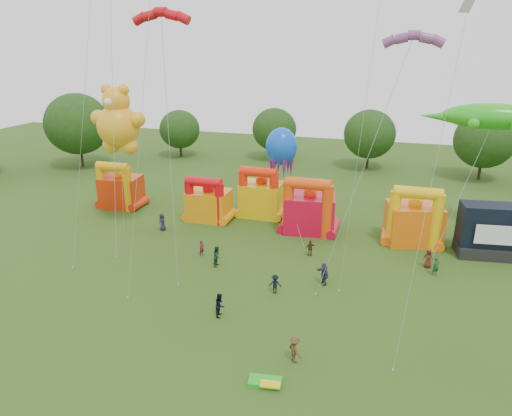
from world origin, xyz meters
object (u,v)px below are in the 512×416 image
(spectator_0, at_px, (162,222))
(spectator_4, at_px, (310,248))
(octopus_kite, at_px, (289,191))
(bouncy_castle_0, at_px, (120,189))
(teddy_bear_kite, at_px, (118,124))
(bouncy_castle_2, at_px, (261,197))
(gecko_kite, at_px, (468,178))
(stage_trailer, at_px, (503,232))

(spectator_0, height_order, spectator_4, spectator_0)
(octopus_kite, bearing_deg, bouncy_castle_0, 179.42)
(spectator_4, bearing_deg, bouncy_castle_0, -42.63)
(bouncy_castle_0, bearing_deg, teddy_bear_kite, -52.63)
(bouncy_castle_2, xyz_separation_m, gecko_kite, (21.71, -1.14, 4.37))
(bouncy_castle_2, relative_size, spectator_0, 3.19)
(octopus_kite, distance_m, spectator_4, 8.72)
(teddy_bear_kite, xyz_separation_m, spectator_0, (3.78, 0.77, -10.61))
(gecko_kite, bearing_deg, stage_trailer, -40.10)
(stage_trailer, bearing_deg, gecko_kite, 139.90)
(teddy_bear_kite, bearing_deg, spectator_4, -2.84)
(bouncy_castle_0, relative_size, gecko_kite, 0.43)
(bouncy_castle_0, height_order, gecko_kite, gecko_kite)
(gecko_kite, xyz_separation_m, spectator_4, (-14.11, -8.08, -5.93))
(bouncy_castle_2, height_order, spectator_4, bouncy_castle_2)
(teddy_bear_kite, xyz_separation_m, gecko_kite, (34.60, 7.07, -4.84))
(stage_trailer, xyz_separation_m, gecko_kite, (-3.38, 2.85, 4.26))
(stage_trailer, height_order, spectator_0, stage_trailer)
(bouncy_castle_2, bearing_deg, bouncy_castle_0, -174.04)
(bouncy_castle_0, distance_m, stage_trailer, 42.89)
(spectator_0, bearing_deg, gecko_kite, 35.98)
(spectator_4, bearing_deg, gecko_kite, -176.60)
(bouncy_castle_0, height_order, stage_trailer, bouncy_castle_0)
(stage_trailer, xyz_separation_m, teddy_bear_kite, (-37.99, -4.22, 9.10))
(bouncy_castle_0, relative_size, bouncy_castle_2, 0.96)
(bouncy_castle_0, bearing_deg, bouncy_castle_2, 5.96)
(bouncy_castle_2, distance_m, stage_trailer, 25.41)
(stage_trailer, xyz_separation_m, spectator_4, (-17.49, -5.24, -1.67))
(spectator_0, bearing_deg, teddy_bear_kite, -144.00)
(bouncy_castle_0, height_order, octopus_kite, octopus_kite)
(spectator_4, bearing_deg, stage_trailer, 170.26)
(bouncy_castle_2, relative_size, stage_trailer, 0.75)
(gecko_kite, distance_m, spectator_4, 17.31)
(stage_trailer, bearing_deg, spectator_0, -174.25)
(gecko_kite, bearing_deg, spectator_0, -168.46)
(bouncy_castle_2, relative_size, octopus_kite, 0.59)
(bouncy_castle_0, distance_m, spectator_0, 10.37)
(octopus_kite, bearing_deg, teddy_bear_kite, -159.79)
(octopus_kite, height_order, spectator_0, octopus_kite)
(bouncy_castle_2, height_order, octopus_kite, octopus_kite)
(bouncy_castle_2, distance_m, octopus_kite, 4.62)
(spectator_0, xyz_separation_m, spectator_4, (16.71, -1.79, -0.16))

